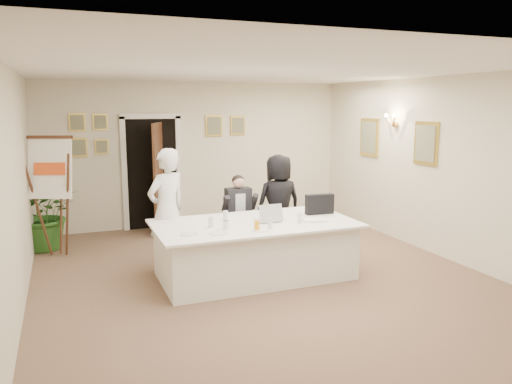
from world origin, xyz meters
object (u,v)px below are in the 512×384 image
Objects in this scene: paper_stack at (314,220)px; oj_glass at (257,226)px; steel_jug at (226,225)px; laptop at (268,211)px; conference_table at (255,249)px; laptop_bag at (320,204)px; standing_woman at (279,203)px; potted_palm at (45,213)px; seated_man at (239,214)px; flip_chart at (55,203)px; standing_man at (167,210)px.

oj_glass is at bearing -166.98° from paper_stack.
oj_glass is 0.41m from steel_jug.
oj_glass is (-0.33, -0.44, -0.07)m from laptop.
laptop_bag is at bearing 7.74° from conference_table.
standing_woman is 1.83m from steel_jug.
standing_woman reaches higher than conference_table.
standing_woman reaches higher than potted_palm.
flip_chart is at bearing 167.89° from seated_man.
laptop is at bearing 120.79° from standing_man.
laptop_bag reaches higher than oj_glass.
standing_woman is 1.25m from laptop.
seated_man is at bearing 170.47° from standing_man.
seated_man is at bearing 64.27° from steel_jug.
flip_chart is 1.52× the size of potted_palm.
oj_glass is (2.58, -2.93, 0.23)m from potted_palm.
seated_man is 3.61× the size of laptop.
standing_man reaches higher than conference_table.
potted_palm is 4.47m from laptop_bag.
steel_jug is at bearing 145.61° from oj_glass.
paper_stack is 1.27m from steel_jug.
seated_man is at bearing 91.25° from laptop.
standing_woman is 5.10× the size of paper_stack.
flip_chart reaches higher than laptop_bag.
laptop is at bearing -84.73° from seated_man.
conference_table is 3.28m from flip_chart.
standing_woman is (0.83, 1.07, 0.40)m from conference_table.
laptop is at bearing -0.47° from conference_table.
steel_jug is (2.24, -2.69, 0.22)m from potted_palm.
conference_table is 1.21m from laptop_bag.
laptop_bag is at bearing -27.03° from flip_chart.
potted_palm is (-1.66, 1.75, -0.27)m from standing_man.
oj_glass is (2.41, -2.45, -0.02)m from flip_chart.
seated_man is at bearing -24.36° from potted_palm.
seated_man is 9.83× the size of oj_glass.
laptop_bag reaches higher than laptop.
steel_jug is at bearing 179.24° from paper_stack.
standing_man is at bearing 145.49° from conference_table.
paper_stack is (-0.04, -1.30, -0.00)m from standing_woman.
paper_stack is at bearing -123.16° from laptop_bag.
potted_palm is at bearing 140.43° from laptop.
standing_woman is 4.47× the size of laptop.
flip_chart reaches higher than potted_palm.
steel_jug is at bearing 92.59° from standing_man.
paper_stack is (0.60, -0.23, -0.12)m from laptop.
laptop_bag is at bearing 52.69° from paper_stack.
standing_man is at bearing -155.72° from seated_man.
standing_man is at bearing 8.51° from standing_woman.
seated_man is at bearing 113.60° from paper_stack.
oj_glass reaches higher than conference_table.
potted_palm reaches higher than conference_table.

